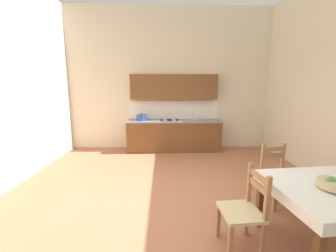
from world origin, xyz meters
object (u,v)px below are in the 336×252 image
(dining_table, at_px, (330,198))
(dining_chair_tv_side, at_px, (244,211))
(fruit_bowl, at_px, (334,184))
(kitchen_cabinetry, at_px, (174,122))
(dining_chair_kitchen_side, at_px, (277,176))

(dining_table, bearing_deg, dining_chair_tv_side, 176.26)
(dining_table, height_order, fruit_bowl, fruit_bowl)
(kitchen_cabinetry, xyz_separation_m, fruit_bowl, (1.45, -3.83, -0.04))
(dining_table, relative_size, dining_chair_kitchen_side, 1.41)
(dining_table, distance_m, fruit_bowl, 0.20)
(dining_table, height_order, dining_chair_tv_side, dining_chair_tv_side)
(dining_chair_kitchen_side, bearing_deg, dining_table, -88.53)
(dining_table, relative_size, dining_chair_tv_side, 1.41)
(kitchen_cabinetry, relative_size, dining_table, 2.07)
(dining_chair_kitchen_side, bearing_deg, dining_chair_tv_side, -135.24)
(dining_table, xyz_separation_m, dining_chair_tv_side, (-0.91, 0.06, -0.18))
(dining_chair_tv_side, height_order, fruit_bowl, dining_chair_tv_side)
(dining_chair_kitchen_side, distance_m, dining_chair_tv_side, 1.24)
(dining_table, bearing_deg, kitchen_cabinetry, 111.65)
(dining_chair_kitchen_side, height_order, dining_chair_tv_side, same)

